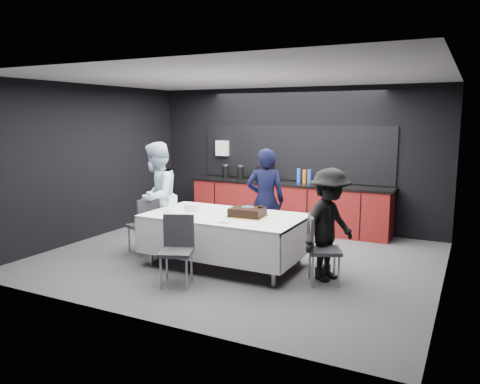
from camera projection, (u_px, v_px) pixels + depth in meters
The scene contains 18 objects.
ground at pixel (237, 258), 7.43m from camera, with size 6.00×6.00×0.00m, color #46464B.
room_shell at pixel (237, 141), 7.13m from camera, with size 6.04×5.04×2.82m.
kitchenette at pixel (287, 202), 9.30m from camera, with size 4.10×0.64×2.05m.
party_table at pixel (225, 224), 6.97m from camera, with size 2.32×1.32×0.78m.
cake_assembly at pixel (247, 212), 6.82m from camera, with size 0.54×0.45×0.16m.
plate_stack at pixel (191, 207), 7.26m from camera, with size 0.21×0.21×0.10m, color white.
loose_plate_near at pixel (190, 215), 6.93m from camera, with size 0.19×0.19×0.01m, color white.
loose_plate_right_a at pixel (271, 218), 6.71m from camera, with size 0.18×0.18×0.01m, color white.
loose_plate_right_b at pixel (264, 223), 6.42m from camera, with size 0.19×0.19×0.01m, color white.
loose_plate_far at pixel (241, 210), 7.27m from camera, with size 0.18×0.18×0.01m, color white.
fork_pile at pixel (224, 222), 6.43m from camera, with size 0.15×0.09×0.02m, color white.
champagne_flute at pixel (167, 202), 7.11m from camera, with size 0.06×0.06×0.22m.
chair_left at pixel (145, 222), 7.60m from camera, with size 0.54×0.54×0.92m.
chair_right at pixel (319, 245), 6.23m from camera, with size 0.56×0.56×0.92m.
chair_near at pixel (177, 245), 6.23m from camera, with size 0.55×0.55×0.92m.
person_center at pixel (265, 201), 7.67m from camera, with size 0.63×0.41×1.72m, color black.
person_left at pixel (157, 197), 7.75m from camera, with size 0.88×0.69×1.81m, color silver.
person_right at pixel (329, 225), 6.34m from camera, with size 1.00×0.57×1.54m, color black.
Camera 1 is at (3.28, -6.37, 2.22)m, focal length 35.00 mm.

